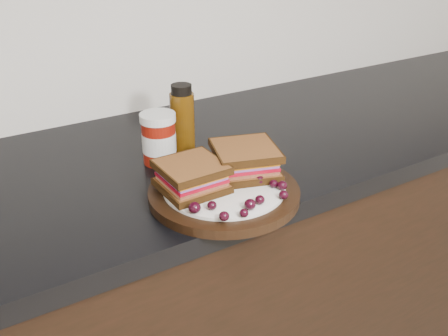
# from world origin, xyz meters

# --- Properties ---
(base_cabinets) EXTENTS (3.96, 0.58, 0.86)m
(base_cabinets) POSITION_xyz_m (0.00, 1.70, 0.43)
(base_cabinets) COLOR black
(base_cabinets) RESTS_ON ground_plane
(countertop) EXTENTS (3.98, 0.60, 0.04)m
(countertop) POSITION_xyz_m (0.00, 1.70, 0.88)
(countertop) COLOR black
(countertop) RESTS_ON base_cabinets
(plate) EXTENTS (0.28, 0.28, 0.02)m
(plate) POSITION_xyz_m (0.10, 1.49, 0.91)
(plate) COLOR black
(plate) RESTS_ON countertop
(sandwich_left) EXTENTS (0.11, 0.11, 0.05)m
(sandwich_left) POSITION_xyz_m (0.04, 1.51, 0.95)
(sandwich_left) COLOR brown
(sandwich_left) RESTS_ON plate
(sandwich_right) EXTENTS (0.15, 0.15, 0.05)m
(sandwich_right) POSITION_xyz_m (0.16, 1.51, 0.95)
(sandwich_right) COLOR brown
(sandwich_right) RESTS_ON plate
(grape_0) EXTENTS (0.02, 0.02, 0.02)m
(grape_0) POSITION_xyz_m (0.01, 1.44, 0.93)
(grape_0) COLOR black
(grape_0) RESTS_ON plate
(grape_1) EXTENTS (0.02, 0.02, 0.02)m
(grape_1) POSITION_xyz_m (0.04, 1.43, 0.93)
(grape_1) COLOR black
(grape_1) RESTS_ON plate
(grape_2) EXTENTS (0.02, 0.02, 0.02)m
(grape_2) POSITION_xyz_m (0.04, 1.39, 0.93)
(grape_2) COLOR black
(grape_2) RESTS_ON plate
(grape_3) EXTENTS (0.02, 0.02, 0.01)m
(grape_3) POSITION_xyz_m (0.07, 1.38, 0.93)
(grape_3) COLOR black
(grape_3) RESTS_ON plate
(grape_4) EXTENTS (0.02, 0.02, 0.02)m
(grape_4) POSITION_xyz_m (0.09, 1.40, 0.93)
(grape_4) COLOR black
(grape_4) RESTS_ON plate
(grape_5) EXTENTS (0.02, 0.02, 0.02)m
(grape_5) POSITION_xyz_m (0.12, 1.40, 0.93)
(grape_5) COLOR black
(grape_5) RESTS_ON plate
(grape_6) EXTENTS (0.02, 0.02, 0.02)m
(grape_6) POSITION_xyz_m (0.16, 1.40, 0.93)
(grape_6) COLOR black
(grape_6) RESTS_ON plate
(grape_7) EXTENTS (0.02, 0.02, 0.02)m
(grape_7) POSITION_xyz_m (0.18, 1.42, 0.93)
(grape_7) COLOR black
(grape_7) RESTS_ON plate
(grape_8) EXTENTS (0.02, 0.02, 0.01)m
(grape_8) POSITION_xyz_m (0.17, 1.44, 0.93)
(grape_8) COLOR black
(grape_8) RESTS_ON plate
(grape_9) EXTENTS (0.02, 0.02, 0.02)m
(grape_9) POSITION_xyz_m (0.15, 1.46, 0.93)
(grape_9) COLOR black
(grape_9) RESTS_ON plate
(grape_10) EXTENTS (0.02, 0.02, 0.02)m
(grape_10) POSITION_xyz_m (0.17, 1.50, 0.93)
(grape_10) COLOR black
(grape_10) RESTS_ON plate
(grape_11) EXTENTS (0.02, 0.02, 0.02)m
(grape_11) POSITION_xyz_m (0.16, 1.51, 0.93)
(grape_11) COLOR black
(grape_11) RESTS_ON plate
(grape_12) EXTENTS (0.02, 0.02, 0.02)m
(grape_12) POSITION_xyz_m (0.15, 1.54, 0.93)
(grape_12) COLOR black
(grape_12) RESTS_ON plate
(grape_13) EXTENTS (0.02, 0.02, 0.02)m
(grape_13) POSITION_xyz_m (0.03, 1.53, 0.93)
(grape_13) COLOR black
(grape_13) RESTS_ON plate
(grape_14) EXTENTS (0.02, 0.02, 0.02)m
(grape_14) POSITION_xyz_m (0.02, 1.50, 0.93)
(grape_14) COLOR black
(grape_14) RESTS_ON plate
(grape_15) EXTENTS (0.02, 0.02, 0.02)m
(grape_15) POSITION_xyz_m (0.03, 1.49, 0.93)
(grape_15) COLOR black
(grape_15) RESTS_ON plate
(grape_16) EXTENTS (0.02, 0.02, 0.02)m
(grape_16) POSITION_xyz_m (0.04, 1.54, 0.93)
(grape_16) COLOR black
(grape_16) RESTS_ON plate
(grape_17) EXTENTS (0.02, 0.02, 0.02)m
(grape_17) POSITION_xyz_m (0.04, 1.52, 0.93)
(grape_17) COLOR black
(grape_17) RESTS_ON plate
(grape_18) EXTENTS (0.02, 0.02, 0.02)m
(grape_18) POSITION_xyz_m (0.01, 1.49, 0.93)
(grape_18) COLOR black
(grape_18) RESTS_ON plate
(condiment_jar) EXTENTS (0.09, 0.09, 0.11)m
(condiment_jar) POSITION_xyz_m (0.06, 1.69, 0.95)
(condiment_jar) COLOR maroon
(condiment_jar) RESTS_ON countertop
(oil_bottle) EXTENTS (0.07, 0.07, 0.15)m
(oil_bottle) POSITION_xyz_m (0.13, 1.72, 0.97)
(oil_bottle) COLOR #4D2D07
(oil_bottle) RESTS_ON countertop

